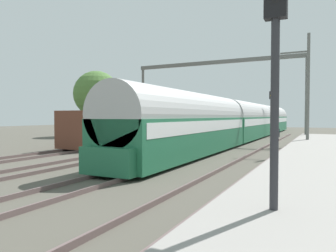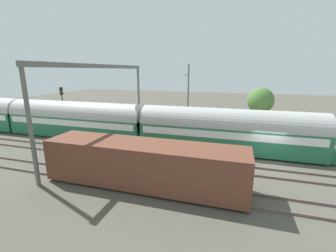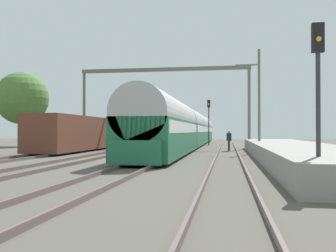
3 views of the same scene
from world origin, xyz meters
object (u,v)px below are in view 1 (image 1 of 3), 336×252
passenger_train (247,121)px  railway_signal_far (271,108)px  freight_car (123,128)px  person_crossing (277,135)px  railway_signal_near (275,73)px  catenary_gantry (215,81)px

passenger_train → railway_signal_far: 4.13m
freight_car → person_crossing: freight_car is taller
freight_car → railway_signal_far: size_ratio=2.44×
railway_signal_near → freight_car: bearing=130.9°
railway_signal_near → railway_signal_far: size_ratio=0.93×
passenger_train → catenary_gantry: size_ratio=2.94×
railway_signal_near → catenary_gantry: catenary_gantry is taller
railway_signal_far → catenary_gantry: size_ratio=0.32×
railway_signal_far → catenary_gantry: bearing=-115.7°
passenger_train → person_crossing: 9.78m
passenger_train → catenary_gantry: catenary_gantry is taller
railway_signal_far → catenary_gantry: catenary_gantry is taller
railway_signal_far → catenary_gantry: (-3.97, -8.26, 2.52)m
freight_car → person_crossing: bearing=12.6°
freight_car → person_crossing: 12.72m
freight_car → railway_signal_near: (15.03, -17.37, 1.72)m
freight_car → catenary_gantry: size_ratio=0.78×
railway_signal_far → railway_signal_near: bearing=-81.4°
passenger_train → catenary_gantry: (-2.05, -4.90, 3.94)m
person_crossing → railway_signal_near: bearing=91.2°
person_crossing → railway_signal_near: size_ratio=0.35×
railway_signal_near → catenary_gantry: size_ratio=0.30×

